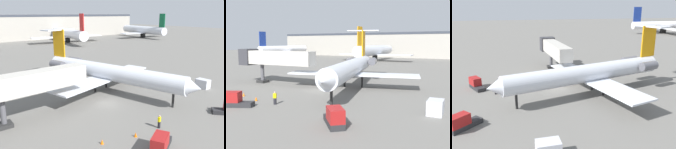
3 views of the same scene
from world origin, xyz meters
The scene contains 12 objects.
ground_plane centered at (0.00, 0.00, -0.05)m, with size 400.00×400.00×0.10m, color #66635E.
regional_jet centered at (3.57, 4.88, 3.66)m, with size 22.94×31.52×10.55m.
jet_bridge centered at (-12.17, 1.54, 4.95)m, with size 16.49×4.03×6.65m.
ground_crew_marshaller centered at (0.30, -10.57, 0.86)m, with size 0.46×0.37×1.69m.
baggage_tug_lead centered at (11.34, -13.97, 0.84)m, with size 3.75×3.89×1.90m.
baggage_tug_trailing centered at (-3.41, -13.96, 0.84)m, with size 4.20×3.06×1.90m.
cargo_container_uld centered at (19.01, -4.98, 0.84)m, with size 1.69×2.41×1.67m.
traffic_cone_near centered at (-7.33, -9.24, 0.28)m, with size 0.36×0.36×0.55m.
traffic_cone_mid centered at (-3.44, -10.36, 0.28)m, with size 0.36×0.36×0.55m.
terminal_building centered at (0.00, 103.13, 6.57)m, with size 179.74×18.40×13.11m.
parked_airliner_west_end centered at (-70.34, 69.20, 4.12)m, with size 28.68×34.07×13.05m.
parked_airliner_west_mid centered at (-16.96, 66.37, 4.41)m, with size 31.25×37.10×13.62m.
Camera 2 is at (23.37, -33.99, 8.03)m, focal length 40.42 mm.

